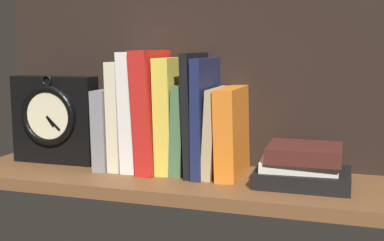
# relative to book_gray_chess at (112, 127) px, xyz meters

# --- Properties ---
(ground_plane) EXTENTS (0.88, 0.26, 0.03)m
(ground_plane) POSITION_rel_book_gray_chess_xyz_m (0.14, -0.04, -0.10)
(ground_plane) COLOR brown
(back_panel) EXTENTS (0.88, 0.01, 0.40)m
(back_panel) POSITION_rel_book_gray_chess_xyz_m (0.14, 0.09, 0.11)
(back_panel) COLOR black
(back_panel) RESTS_ON ground_plane
(book_gray_chess) EXTENTS (0.03, 0.14, 0.17)m
(book_gray_chess) POSITION_rel_book_gray_chess_xyz_m (0.00, 0.00, 0.00)
(book_gray_chess) COLOR gray
(book_gray_chess) RESTS_ON ground_plane
(book_cream_twain) EXTENTS (0.03, 0.14, 0.23)m
(book_cream_twain) POSITION_rel_book_gray_chess_xyz_m (0.03, 0.00, 0.03)
(book_cream_twain) COLOR beige
(book_cream_twain) RESTS_ON ground_plane
(book_white_catcher) EXTENTS (0.04, 0.14, 0.25)m
(book_white_catcher) POSITION_rel_book_gray_chess_xyz_m (0.06, 0.00, 0.04)
(book_white_catcher) COLOR silver
(book_white_catcher) RESTS_ON ground_plane
(book_red_requiem) EXTENTS (0.05, 0.16, 0.26)m
(book_red_requiem) POSITION_rel_book_gray_chess_xyz_m (0.10, 0.00, 0.04)
(book_red_requiem) COLOR red
(book_red_requiem) RESTS_ON ground_plane
(book_yellow_seinlanguage) EXTENTS (0.04, 0.13, 0.24)m
(book_yellow_seinlanguage) POSITION_rel_book_gray_chess_xyz_m (0.14, 0.00, 0.03)
(book_yellow_seinlanguage) COLOR gold
(book_yellow_seinlanguage) RESTS_ON ground_plane
(book_green_romantic) EXTENTS (0.03, 0.13, 0.19)m
(book_green_romantic) POSITION_rel_book_gray_chess_xyz_m (0.17, 0.00, 0.01)
(book_green_romantic) COLOR #476B44
(book_green_romantic) RESTS_ON ground_plane
(book_black_skeptic) EXTENTS (0.03, 0.15, 0.25)m
(book_black_skeptic) POSITION_rel_book_gray_chess_xyz_m (0.19, 0.00, 0.04)
(book_black_skeptic) COLOR black
(book_black_skeptic) RESTS_ON ground_plane
(book_navy_bierce) EXTENTS (0.02, 0.17, 0.24)m
(book_navy_bierce) POSITION_rel_book_gray_chess_xyz_m (0.22, 0.00, 0.03)
(book_navy_bierce) COLOR #192147
(book_navy_bierce) RESTS_ON ground_plane
(book_tan_shortstories) EXTENTS (0.03, 0.15, 0.18)m
(book_tan_shortstories) POSITION_rel_book_gray_chess_xyz_m (0.24, 0.00, 0.00)
(book_tan_shortstories) COLOR tan
(book_tan_shortstories) RESTS_ON ground_plane
(book_orange_pandolfini) EXTENTS (0.05, 0.16, 0.18)m
(book_orange_pandolfini) POSITION_rel_book_gray_chess_xyz_m (0.27, 0.00, 0.00)
(book_orange_pandolfini) COLOR orange
(book_orange_pandolfini) RESTS_ON ground_plane
(framed_clock) EXTENTS (0.20, 0.06, 0.20)m
(framed_clock) POSITION_rel_book_gray_chess_xyz_m (-0.14, -0.01, 0.01)
(framed_clock) COLOR black
(framed_clock) RESTS_ON ground_plane
(book_stack_side) EXTENTS (0.18, 0.14, 0.08)m
(book_stack_side) POSITION_rel_book_gray_chess_xyz_m (0.42, -0.03, -0.05)
(book_stack_side) COLOR black
(book_stack_side) RESTS_ON ground_plane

